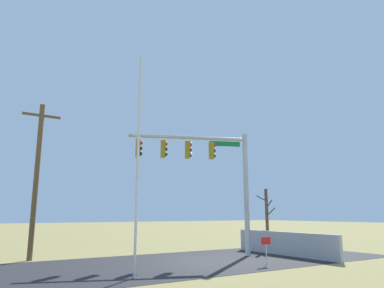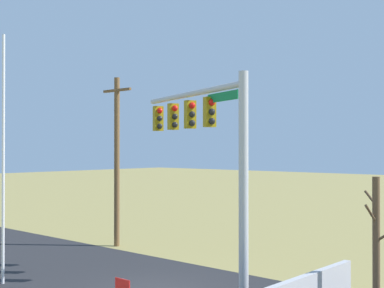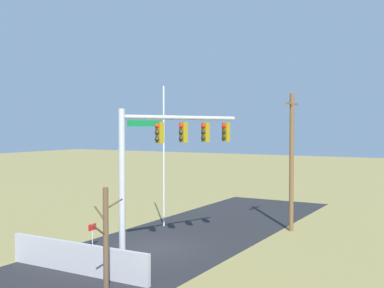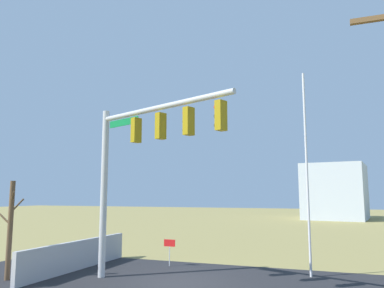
{
  "view_description": "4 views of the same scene",
  "coord_description": "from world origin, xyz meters",
  "px_view_note": "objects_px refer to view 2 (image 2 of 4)",
  "views": [
    {
      "loc": [
        -9.89,
        -14.93,
        2.27
      ],
      "look_at": [
        0.29,
        1.41,
        6.1
      ],
      "focal_mm": 32.83,
      "sensor_mm": 36.0,
      "label": 1
    },
    {
      "loc": [
        12.25,
        -11.93,
        4.62
      ],
      "look_at": [
        0.47,
        1.34,
        4.77
      ],
      "focal_mm": 49.83,
      "sensor_mm": 36.0,
      "label": 2
    },
    {
      "loc": [
        19.9,
        13.42,
        6.03
      ],
      "look_at": [
        0.03,
        2.05,
        5.23
      ],
      "focal_mm": 45.2,
      "sensor_mm": 36.0,
      "label": 3
    },
    {
      "loc": [
        -5.66,
        13.9,
        3.31
      ],
      "look_at": [
        -0.84,
        0.98,
        5.16
      ],
      "focal_mm": 35.33,
      "sensor_mm": 36.0,
      "label": 4
    }
  ],
  "objects_px": {
    "utility_pole": "(117,158)",
    "flagpole": "(3,159)",
    "bare_tree": "(376,246)",
    "signal_mast": "(207,139)"
  },
  "relations": [
    {
      "from": "utility_pole",
      "to": "flagpole",
      "type": "bearing_deg",
      "value": -70.72
    },
    {
      "from": "flagpole",
      "to": "utility_pole",
      "type": "bearing_deg",
      "value": 109.28
    },
    {
      "from": "flagpole",
      "to": "bare_tree",
      "type": "xyz_separation_m",
      "value": [
        11.09,
        4.73,
        -2.28
      ]
    },
    {
      "from": "flagpole",
      "to": "utility_pole",
      "type": "height_order",
      "value": "flagpole"
    },
    {
      "from": "signal_mast",
      "to": "bare_tree",
      "type": "xyz_separation_m",
      "value": [
        5.17,
        0.93,
        -2.95
      ]
    },
    {
      "from": "utility_pole",
      "to": "bare_tree",
      "type": "height_order",
      "value": "utility_pole"
    },
    {
      "from": "signal_mast",
      "to": "bare_tree",
      "type": "bearing_deg",
      "value": 10.22
    },
    {
      "from": "flagpole",
      "to": "bare_tree",
      "type": "height_order",
      "value": "flagpole"
    },
    {
      "from": "utility_pole",
      "to": "bare_tree",
      "type": "bearing_deg",
      "value": -10.25
    },
    {
      "from": "flagpole",
      "to": "bare_tree",
      "type": "relative_size",
      "value": 2.21
    }
  ]
}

